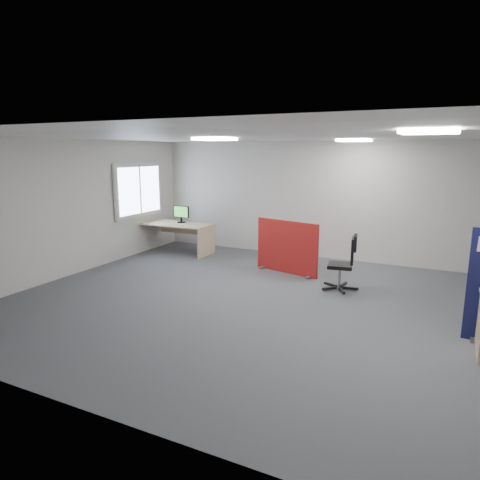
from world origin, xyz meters
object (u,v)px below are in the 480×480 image
at_px(red_divider, 287,248).
at_px(second_desk, 178,230).
at_px(monitor_second, 181,213).
at_px(office_chair, 346,259).

height_order(red_divider, second_desk, red_divider).
relative_size(red_divider, monitor_second, 3.08).
relative_size(second_desk, office_chair, 1.73).
height_order(red_divider, monitor_second, monitor_second).
bearing_deg(red_divider, monitor_second, -178.63).
bearing_deg(office_chair, red_divider, 146.87).
height_order(red_divider, office_chair, red_divider).
bearing_deg(office_chair, monitor_second, 154.29).
xyz_separation_m(second_desk, monitor_second, (0.04, 0.11, 0.40)).
bearing_deg(second_desk, monitor_second, 72.34).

